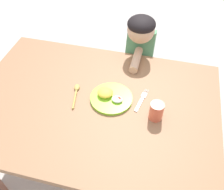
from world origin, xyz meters
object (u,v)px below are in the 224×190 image
at_px(drinking_cup, 156,111).
at_px(person, 138,66).
at_px(fork, 141,100).
at_px(plate, 111,97).
at_px(spoon, 76,92).

distance_m(drinking_cup, person, 0.67).
height_order(fork, drinking_cup, drinking_cup).
relative_size(plate, spoon, 1.28).
bearing_deg(person, fork, 100.13).
bearing_deg(spoon, person, -40.02).
distance_m(spoon, drinking_cup, 0.48).
distance_m(spoon, person, 0.64).
distance_m(fork, spoon, 0.38).
bearing_deg(fork, drinking_cup, -126.11).
height_order(fork, spoon, spoon).
bearing_deg(plate, drinking_cup, -14.83).
distance_m(plate, person, 0.57).
bearing_deg(drinking_cup, fork, 132.83).
height_order(plate, fork, plate).
height_order(plate, person, person).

